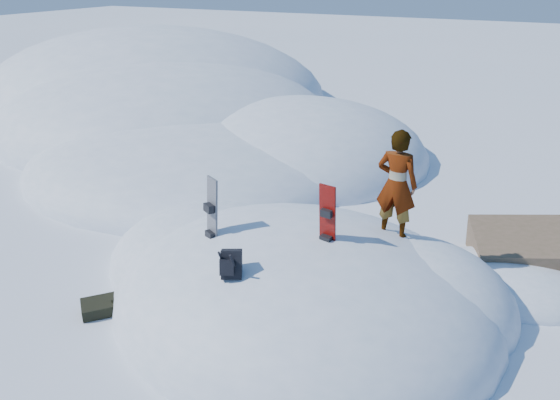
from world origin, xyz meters
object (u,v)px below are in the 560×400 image
at_px(snowboard_red, 327,229).
at_px(backpack, 231,264).
at_px(snowboard_dark, 212,224).
at_px(person, 397,185).

height_order(snowboard_red, backpack, snowboard_red).
height_order(snowboard_dark, person, person).
bearing_deg(snowboard_dark, snowboard_red, 42.25).
distance_m(snowboard_red, snowboard_dark, 2.00).
bearing_deg(snowboard_red, person, 64.86).
xyz_separation_m(snowboard_red, snowboard_dark, (-1.94, -0.48, -0.14)).
distance_m(snowboard_dark, person, 3.23).
height_order(snowboard_dark, backpack, snowboard_dark).
bearing_deg(snowboard_dark, person, 58.76).
relative_size(snowboard_dark, backpack, 3.29).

